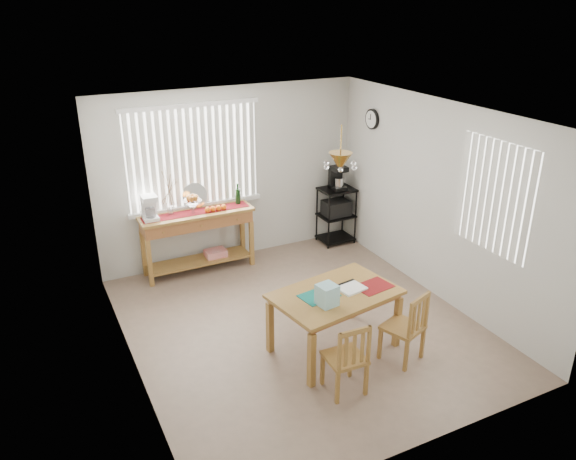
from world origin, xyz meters
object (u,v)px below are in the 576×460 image
sideboard (198,227)px  wire_cart (336,210)px  dining_table (335,299)px  chair_right (406,327)px  chair_left (347,359)px  cart_items (337,178)px

sideboard → wire_cart: size_ratio=1.77×
dining_table → wire_cart: bearing=58.7°
chair_right → sideboard: bearing=113.0°
wire_cart → dining_table: size_ratio=0.62×
sideboard → chair_left: size_ratio=1.96×
sideboard → dining_table: bearing=-74.1°
sideboard → chair_left: (0.45, -3.31, -0.28)m
chair_left → chair_right: bearing=11.7°
wire_cart → sideboard: bearing=179.8°
sideboard → wire_cart: (2.31, -0.01, -0.13)m
cart_items → dining_table: 3.07m
sideboard → wire_cart: bearing=-0.2°
dining_table → chair_left: size_ratio=1.80×
cart_items → wire_cart: bearing=-90.0°
sideboard → cart_items: size_ratio=4.30×
wire_cart → dining_table: (-1.58, -2.59, 0.09)m
dining_table → cart_items: bearing=58.8°
chair_right → dining_table: bearing=137.8°
chair_left → chair_right: chair_right is taller
chair_right → chair_left: bearing=-168.3°
wire_cart → chair_left: (-1.86, -3.30, -0.15)m
cart_items → chair_left: cart_items is taller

